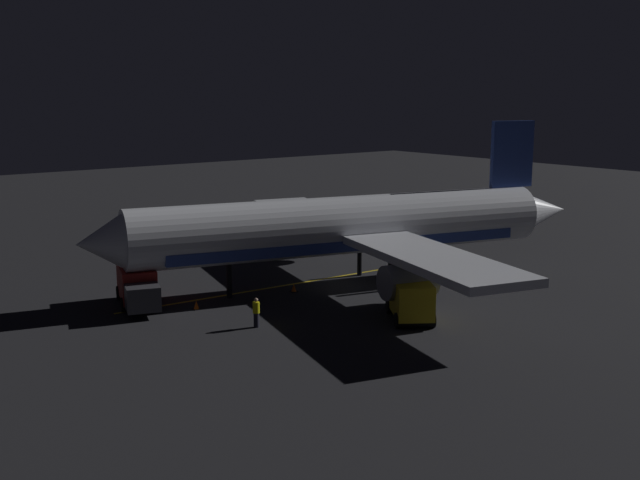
{
  "coord_description": "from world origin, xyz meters",
  "views": [
    {
      "loc": [
        -40.45,
        33.65,
        13.37
      ],
      "look_at": [
        0.0,
        2.0,
        3.5
      ],
      "focal_mm": 43.48,
      "sensor_mm": 36.0,
      "label": 1
    }
  ],
  "objects_px": {
    "baggage_truck": "(138,287)",
    "catering_truck": "(408,297)",
    "airliner": "(351,228)",
    "traffic_cone_near_right": "(294,288)",
    "ground_crew_worker": "(256,312)",
    "traffic_cone_near_left": "(196,305)"
  },
  "relations": [
    {
      "from": "baggage_truck",
      "to": "catering_truck",
      "type": "height_order",
      "value": "baggage_truck"
    },
    {
      "from": "airliner",
      "to": "catering_truck",
      "type": "bearing_deg",
      "value": 163.94
    },
    {
      "from": "catering_truck",
      "to": "baggage_truck",
      "type": "bearing_deg",
      "value": 44.02
    },
    {
      "from": "catering_truck",
      "to": "traffic_cone_near_right",
      "type": "distance_m",
      "value": 9.35
    },
    {
      "from": "ground_crew_worker",
      "to": "traffic_cone_near_right",
      "type": "xyz_separation_m",
      "value": [
        5.17,
        -6.44,
        -0.64
      ]
    },
    {
      "from": "baggage_truck",
      "to": "ground_crew_worker",
      "type": "xyz_separation_m",
      "value": [
        -8.25,
        -3.46,
        -0.39
      ]
    },
    {
      "from": "ground_crew_worker",
      "to": "traffic_cone_near_left",
      "type": "xyz_separation_m",
      "value": [
        5.41,
        0.9,
        -0.64
      ]
    },
    {
      "from": "airliner",
      "to": "traffic_cone_near_right",
      "type": "relative_size",
      "value": 66.47
    },
    {
      "from": "ground_crew_worker",
      "to": "baggage_truck",
      "type": "bearing_deg",
      "value": 22.74
    },
    {
      "from": "airliner",
      "to": "ground_crew_worker",
      "type": "distance_m",
      "value": 11.92
    },
    {
      "from": "catering_truck",
      "to": "traffic_cone_near_right",
      "type": "relative_size",
      "value": 11.4
    },
    {
      "from": "airliner",
      "to": "baggage_truck",
      "type": "height_order",
      "value": "airliner"
    },
    {
      "from": "traffic_cone_near_left",
      "to": "traffic_cone_near_right",
      "type": "height_order",
      "value": "same"
    },
    {
      "from": "traffic_cone_near_left",
      "to": "catering_truck",
      "type": "bearing_deg",
      "value": -135.4
    },
    {
      "from": "airliner",
      "to": "ground_crew_worker",
      "type": "bearing_deg",
      "value": 111.69
    },
    {
      "from": "catering_truck",
      "to": "traffic_cone_near_left",
      "type": "xyz_separation_m",
      "value": [
        9.35,
        9.22,
        -1.02
      ]
    },
    {
      "from": "ground_crew_worker",
      "to": "traffic_cone_near_left",
      "type": "height_order",
      "value": "ground_crew_worker"
    },
    {
      "from": "traffic_cone_near_right",
      "to": "traffic_cone_near_left",
      "type": "bearing_deg",
      "value": 88.06
    },
    {
      "from": "catering_truck",
      "to": "airliner",
      "type": "bearing_deg",
      "value": -16.06
    },
    {
      "from": "airliner",
      "to": "baggage_truck",
      "type": "relative_size",
      "value": 5.65
    },
    {
      "from": "airliner",
      "to": "baggage_truck",
      "type": "bearing_deg",
      "value": 74.16
    },
    {
      "from": "catering_truck",
      "to": "ground_crew_worker",
      "type": "height_order",
      "value": "catering_truck"
    }
  ]
}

